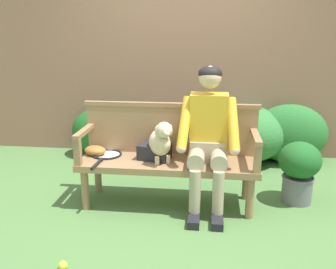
{
  "coord_description": "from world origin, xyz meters",
  "views": [
    {
      "loc": [
        0.38,
        -3.22,
        1.61
      ],
      "look_at": [
        0.0,
        0.0,
        0.69
      ],
      "focal_mm": 39.58,
      "sensor_mm": 36.0,
      "label": 1
    }
  ],
  "objects_px": {
    "dog_on_bench": "(161,141)",
    "baseball_glove": "(95,150)",
    "tennis_ball": "(63,265)",
    "tennis_racket": "(106,155)",
    "potted_plant": "(299,168)",
    "garden_bench": "(168,166)",
    "sports_bag": "(155,152)",
    "person_seated": "(208,134)"
  },
  "relations": [
    {
      "from": "dog_on_bench",
      "to": "baseball_glove",
      "type": "relative_size",
      "value": 1.82
    },
    {
      "from": "baseball_glove",
      "to": "tennis_ball",
      "type": "distance_m",
      "value": 1.27
    },
    {
      "from": "tennis_racket",
      "to": "potted_plant",
      "type": "height_order",
      "value": "potted_plant"
    },
    {
      "from": "garden_bench",
      "to": "tennis_ball",
      "type": "distance_m",
      "value": 1.3
    },
    {
      "from": "sports_bag",
      "to": "potted_plant",
      "type": "relative_size",
      "value": 0.47
    },
    {
      "from": "garden_bench",
      "to": "sports_bag",
      "type": "relative_size",
      "value": 5.9
    },
    {
      "from": "tennis_racket",
      "to": "baseball_glove",
      "type": "xyz_separation_m",
      "value": [
        -0.11,
        0.03,
        0.04
      ]
    },
    {
      "from": "sports_bag",
      "to": "potted_plant",
      "type": "height_order",
      "value": "potted_plant"
    },
    {
      "from": "potted_plant",
      "to": "tennis_racket",
      "type": "bearing_deg",
      "value": -175.65
    },
    {
      "from": "dog_on_bench",
      "to": "tennis_racket",
      "type": "height_order",
      "value": "dog_on_bench"
    },
    {
      "from": "dog_on_bench",
      "to": "sports_bag",
      "type": "relative_size",
      "value": 1.43
    },
    {
      "from": "garden_bench",
      "to": "potted_plant",
      "type": "xyz_separation_m",
      "value": [
        1.23,
        0.19,
        -0.04
      ]
    },
    {
      "from": "tennis_racket",
      "to": "tennis_ball",
      "type": "bearing_deg",
      "value": -89.93
    },
    {
      "from": "baseball_glove",
      "to": "person_seated",
      "type": "bearing_deg",
      "value": 14.47
    },
    {
      "from": "potted_plant",
      "to": "sports_bag",
      "type": "bearing_deg",
      "value": -173.12
    },
    {
      "from": "person_seated",
      "to": "potted_plant",
      "type": "distance_m",
      "value": 0.96
    },
    {
      "from": "dog_on_bench",
      "to": "garden_bench",
      "type": "bearing_deg",
      "value": 42.89
    },
    {
      "from": "garden_bench",
      "to": "baseball_glove",
      "type": "bearing_deg",
      "value": 174.11
    },
    {
      "from": "dog_on_bench",
      "to": "potted_plant",
      "type": "bearing_deg",
      "value": 10.69
    },
    {
      "from": "baseball_glove",
      "to": "dog_on_bench",
      "type": "bearing_deg",
      "value": 8.01
    },
    {
      "from": "garden_bench",
      "to": "person_seated",
      "type": "height_order",
      "value": "person_seated"
    },
    {
      "from": "dog_on_bench",
      "to": "tennis_ball",
      "type": "relative_size",
      "value": 6.08
    },
    {
      "from": "garden_bench",
      "to": "potted_plant",
      "type": "height_order",
      "value": "potted_plant"
    },
    {
      "from": "garden_bench",
      "to": "baseball_glove",
      "type": "xyz_separation_m",
      "value": [
        -0.72,
        0.07,
        0.1
      ]
    },
    {
      "from": "dog_on_bench",
      "to": "sports_bag",
      "type": "distance_m",
      "value": 0.17
    },
    {
      "from": "tennis_racket",
      "to": "potted_plant",
      "type": "bearing_deg",
      "value": 4.35
    },
    {
      "from": "tennis_racket",
      "to": "baseball_glove",
      "type": "relative_size",
      "value": 2.58
    },
    {
      "from": "garden_bench",
      "to": "dog_on_bench",
      "type": "height_order",
      "value": "dog_on_bench"
    },
    {
      "from": "baseball_glove",
      "to": "potted_plant",
      "type": "xyz_separation_m",
      "value": [
        1.95,
        0.11,
        -0.14
      ]
    },
    {
      "from": "tennis_racket",
      "to": "baseball_glove",
      "type": "distance_m",
      "value": 0.12
    },
    {
      "from": "garden_bench",
      "to": "sports_bag",
      "type": "height_order",
      "value": "sports_bag"
    },
    {
      "from": "garden_bench",
      "to": "tennis_racket",
      "type": "bearing_deg",
      "value": 175.42
    },
    {
      "from": "person_seated",
      "to": "dog_on_bench",
      "type": "distance_m",
      "value": 0.43
    },
    {
      "from": "person_seated",
      "to": "baseball_glove",
      "type": "relative_size",
      "value": 5.95
    },
    {
      "from": "garden_bench",
      "to": "tennis_ball",
      "type": "xyz_separation_m",
      "value": [
        -0.6,
        -1.1,
        -0.35
      ]
    },
    {
      "from": "tennis_racket",
      "to": "sports_bag",
      "type": "xyz_separation_m",
      "value": [
        0.48,
        -0.02,
        0.06
      ]
    },
    {
      "from": "garden_bench",
      "to": "sports_bag",
      "type": "xyz_separation_m",
      "value": [
        -0.13,
        0.02,
        0.13
      ]
    },
    {
      "from": "baseball_glove",
      "to": "potted_plant",
      "type": "distance_m",
      "value": 1.96
    },
    {
      "from": "garden_bench",
      "to": "sports_bag",
      "type": "distance_m",
      "value": 0.18
    },
    {
      "from": "tennis_racket",
      "to": "tennis_ball",
      "type": "distance_m",
      "value": 1.22
    },
    {
      "from": "person_seated",
      "to": "sports_bag",
      "type": "xyz_separation_m",
      "value": [
        -0.5,
        0.04,
        -0.2
      ]
    },
    {
      "from": "baseball_glove",
      "to": "tennis_ball",
      "type": "height_order",
      "value": "baseball_glove"
    }
  ]
}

